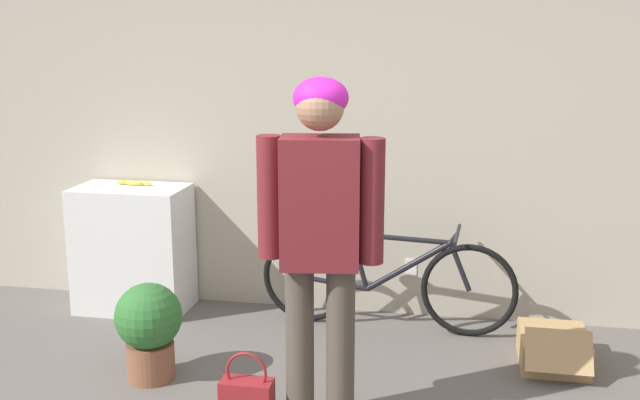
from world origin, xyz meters
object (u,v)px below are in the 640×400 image
object	(u,v)px
cardboard_box	(553,349)
potted_plant	(149,326)
bicycle	(386,280)
person	(320,223)
handbag	(247,399)
banana	(134,183)

from	to	relation	value
cardboard_box	potted_plant	size ratio (longest dim) A/B	0.98
bicycle	cardboard_box	world-z (taller)	bicycle
person	bicycle	distance (m)	1.52
handbag	banana	bearing A→B (deg)	129.87
banana	potted_plant	size ratio (longest dim) A/B	0.48
handbag	cardboard_box	distance (m)	1.91
banana	handbag	xyz separation A→B (m)	(1.25, -1.49, -0.79)
handbag	potted_plant	world-z (taller)	potted_plant
handbag	potted_plant	bearing A→B (deg)	150.81
handbag	cardboard_box	world-z (taller)	handbag
handbag	potted_plant	size ratio (longest dim) A/B	0.68
cardboard_box	banana	bearing A→B (deg)	170.46
handbag	cardboard_box	xyz separation A→B (m)	(1.62, 1.01, -0.03)
potted_plant	banana	bearing A→B (deg)	116.79
cardboard_box	potted_plant	distance (m)	2.41
person	cardboard_box	world-z (taller)	person
person	banana	bearing A→B (deg)	130.36
person	potted_plant	bearing A→B (deg)	155.00
potted_plant	person	bearing A→B (deg)	-16.83
bicycle	potted_plant	xyz separation A→B (m)	(-1.26, -1.00, -0.02)
person	bicycle	world-z (taller)	person
person	bicycle	bearing A→B (deg)	73.20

